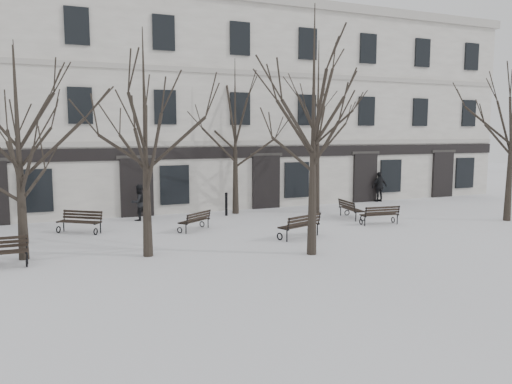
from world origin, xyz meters
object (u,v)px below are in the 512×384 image
tree_1 (145,116)px  bench_1 (300,225)px  tree_2 (314,101)px  bench_5 (350,209)px  bench_4 (195,220)px  bench_3 (80,221)px  tree_0 (17,128)px  bench_2 (380,214)px

tree_1 → bench_1: bearing=5.4°
tree_2 → bench_5: tree_2 is taller
bench_4 → bench_1: bearing=101.1°
tree_2 → bench_1: (0.89, 2.50, -4.68)m
bench_3 → bench_4: bearing=19.7°
tree_0 → bench_5: 15.03m
tree_2 → bench_1: bearing=70.4°
bench_1 → bench_3: size_ratio=1.09×
tree_0 → bench_5: (14.32, 2.47, -3.82)m
tree_2 → bench_2: bearing=33.1°
tree_0 → tree_2: tree_2 is taller
bench_3 → bench_4: bench_3 is taller
bench_3 → bench_5: bearing=30.4°
tree_0 → tree_1: 4.04m
bench_1 → bench_3: (-7.96, 4.48, -0.02)m
bench_2 → bench_3: 13.07m
bench_1 → tree_1: bearing=-14.7°
bench_1 → bench_5: 5.33m
bench_5 → bench_3: bearing=91.1°
tree_0 → tree_1: bearing=-16.9°
bench_4 → bench_5: size_ratio=0.90×
tree_1 → tree_2: size_ratio=0.90×
tree_1 → bench_1: tree_1 is taller
tree_0 → bench_2: bearing=2.1°
bench_2 → bench_4: bearing=-7.4°
bench_4 → tree_0: bearing=-16.3°
bench_5 → bench_4: bearing=97.7°
bench_3 → bench_5: size_ratio=1.00×
tree_1 → tree_2: bearing=-20.3°
tree_1 → bench_5: 11.86m
tree_2 → bench_2: 8.15m
tree_1 → bench_4: (2.70, 3.64, -4.25)m
bench_1 → bench_4: 4.59m
bench_1 → bench_4: bench_1 is taller
tree_1 → bench_4: size_ratio=4.58×
tree_2 → bench_5: 8.99m
tree_1 → bench_5: (10.48, 3.64, -4.22)m
tree_1 → bench_2: size_ratio=4.18×
tree_1 → bench_5: tree_1 is taller
bench_1 → bench_3: bench_1 is taller
tree_2 → bench_4: bearing=114.3°
bench_3 → tree_2: bearing=-7.7°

